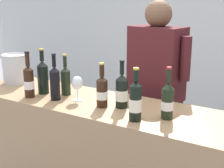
{
  "coord_description": "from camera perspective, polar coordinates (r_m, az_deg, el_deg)",
  "views": [
    {
      "loc": [
        1.22,
        -1.76,
        1.69
      ],
      "look_at": [
        0.14,
        0.0,
        1.12
      ],
      "focal_mm": 51.42,
      "sensor_mm": 36.0,
      "label": 1
    }
  ],
  "objects": [
    {
      "name": "wine_bottle_0",
      "position": [
        2.48,
        -12.2,
        1.37
      ],
      "size": [
        0.08,
        0.08,
        0.34
      ],
      "color": "black",
      "rests_on": "counter"
    },
    {
      "name": "counter",
      "position": [
        2.46,
        -2.84,
        -13.93
      ],
      "size": [
        2.13,
        0.58,
        0.97
      ],
      "primitive_type": "cube",
      "color": "#9E7A56",
      "rests_on": "ground_plane"
    },
    {
      "name": "wall_back",
      "position": [
        4.54,
        16.19,
        11.16
      ],
      "size": [
        8.0,
        0.1,
        2.8
      ],
      "primitive_type": "cube",
      "color": "silver",
      "rests_on": "ground_plane"
    },
    {
      "name": "wine_bottle_2",
      "position": [
        1.95,
        9.84,
        -2.92
      ],
      "size": [
        0.07,
        0.07,
        0.32
      ],
      "color": "black",
      "rests_on": "counter"
    },
    {
      "name": "wine_bottle_1",
      "position": [
        2.12,
        1.78,
        -1.24
      ],
      "size": [
        0.08,
        0.08,
        0.32
      ],
      "color": "black",
      "rests_on": "counter"
    },
    {
      "name": "wine_bottle_3",
      "position": [
        2.42,
        -8.25,
        0.75
      ],
      "size": [
        0.07,
        0.07,
        0.31
      ],
      "color": "black",
      "rests_on": "counter"
    },
    {
      "name": "wine_bottle_5",
      "position": [
        2.31,
        -10.12,
        0.33
      ],
      "size": [
        0.07,
        0.07,
        0.34
      ],
      "color": "black",
      "rests_on": "counter"
    },
    {
      "name": "wine_bottle_6",
      "position": [
        2.13,
        -1.79,
        -1.26
      ],
      "size": [
        0.08,
        0.08,
        0.3
      ],
      "color": "black",
      "rests_on": "counter"
    },
    {
      "name": "wine_glass",
      "position": [
        2.27,
        -6.21,
        0.01
      ],
      "size": [
        0.08,
        0.08,
        0.18
      ],
      "color": "silver",
      "rests_on": "counter"
    },
    {
      "name": "ice_bucket",
      "position": [
        2.84,
        -16.91,
        2.64
      ],
      "size": [
        0.21,
        0.21,
        0.25
      ],
      "color": "silver",
      "rests_on": "counter"
    },
    {
      "name": "wine_bottle_7",
      "position": [
        1.9,
        4.19,
        -3.03
      ],
      "size": [
        0.08,
        0.08,
        0.32
      ],
      "color": "black",
      "rests_on": "counter"
    },
    {
      "name": "person_server",
      "position": [
        2.69,
        7.67,
        -3.74
      ],
      "size": [
        0.58,
        0.3,
        1.66
      ],
      "color": "black",
      "rests_on": "ground_plane"
    },
    {
      "name": "wine_bottle_4",
      "position": [
        2.41,
        -14.57,
        0.54
      ],
      "size": [
        0.07,
        0.07,
        0.34
      ],
      "color": "black",
      "rests_on": "counter"
    }
  ]
}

